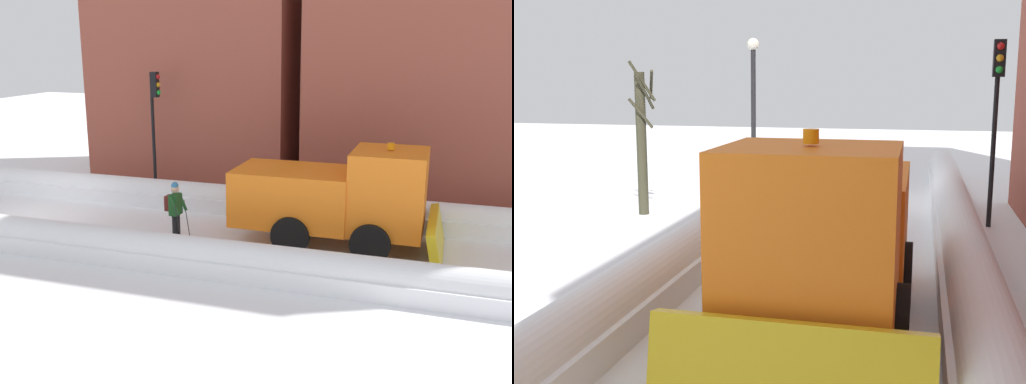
% 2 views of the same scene
% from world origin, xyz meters
% --- Properties ---
extents(ground_plane, '(80.00, 80.00, 0.00)m').
position_xyz_m(ground_plane, '(0.00, 10.00, 0.00)').
color(ground_plane, white).
extents(snowbank_left, '(1.10, 36.00, 0.95)m').
position_xyz_m(snowbank_left, '(-2.65, 10.00, 0.40)').
color(snowbank_left, white).
rests_on(snowbank_left, ground).
extents(snowbank_right, '(1.10, 36.00, 0.91)m').
position_xyz_m(snowbank_right, '(2.65, 10.00, 0.37)').
color(snowbank_right, white).
rests_on(snowbank_right, ground).
extents(building_brick_mid, '(7.55, 8.34, 11.19)m').
position_xyz_m(building_brick_mid, '(-7.89, 12.22, 5.60)').
color(building_brick_mid, brown).
rests_on(building_brick_mid, ground).
extents(plow_truck, '(3.20, 5.98, 3.12)m').
position_xyz_m(plow_truck, '(-0.39, 10.25, 1.48)').
color(plow_truck, orange).
rests_on(plow_truck, ground).
extents(skier, '(0.62, 1.80, 1.81)m').
position_xyz_m(skier, '(0.71, 5.60, 1.00)').
color(skier, black).
rests_on(skier, ground).
extents(traffic_light_pole, '(0.28, 0.42, 4.70)m').
position_xyz_m(traffic_light_pole, '(-3.51, 2.80, 3.28)').
color(traffic_light_pole, black).
rests_on(traffic_light_pole, ground).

